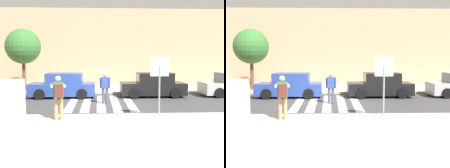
% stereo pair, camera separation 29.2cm
% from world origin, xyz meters
% --- Properties ---
extents(ground_plane, '(120.00, 120.00, 0.00)m').
position_xyz_m(ground_plane, '(0.00, 0.00, 0.00)').
color(ground_plane, '#424244').
extents(sidewalk_near, '(60.00, 6.00, 0.14)m').
position_xyz_m(sidewalk_near, '(0.00, -6.20, 0.07)').
color(sidewalk_near, beige).
rests_on(sidewalk_near, ground).
extents(sidewalk_far, '(60.00, 4.80, 0.14)m').
position_xyz_m(sidewalk_far, '(0.00, 6.00, 0.07)').
color(sidewalk_far, beige).
rests_on(sidewalk_far, ground).
extents(building_facade_far, '(56.00, 4.00, 6.63)m').
position_xyz_m(building_facade_far, '(0.00, 10.40, 3.32)').
color(building_facade_far, tan).
rests_on(building_facade_far, ground).
extents(crosswalk_stripe_0, '(0.44, 5.20, 0.01)m').
position_xyz_m(crosswalk_stripe_0, '(-1.60, 0.20, 0.00)').
color(crosswalk_stripe_0, silver).
rests_on(crosswalk_stripe_0, ground).
extents(crosswalk_stripe_1, '(0.44, 5.20, 0.01)m').
position_xyz_m(crosswalk_stripe_1, '(-0.80, 0.20, 0.00)').
color(crosswalk_stripe_1, silver).
rests_on(crosswalk_stripe_1, ground).
extents(crosswalk_stripe_2, '(0.44, 5.20, 0.01)m').
position_xyz_m(crosswalk_stripe_2, '(0.00, 0.20, 0.00)').
color(crosswalk_stripe_2, silver).
rests_on(crosswalk_stripe_2, ground).
extents(crosswalk_stripe_3, '(0.44, 5.20, 0.01)m').
position_xyz_m(crosswalk_stripe_3, '(0.80, 0.20, 0.00)').
color(crosswalk_stripe_3, silver).
rests_on(crosswalk_stripe_3, ground).
extents(crosswalk_stripe_4, '(0.44, 5.20, 0.01)m').
position_xyz_m(crosswalk_stripe_4, '(1.60, 0.20, 0.00)').
color(crosswalk_stripe_4, silver).
rests_on(crosswalk_stripe_4, ground).
extents(stop_sign, '(0.76, 0.08, 2.41)m').
position_xyz_m(stop_sign, '(2.38, -3.67, 1.89)').
color(stop_sign, gray).
rests_on(stop_sign, sidewalk_near).
extents(photographer_with_backpack, '(0.69, 0.92, 1.72)m').
position_xyz_m(photographer_with_backpack, '(-1.67, -4.23, 1.17)').
color(photographer_with_backpack, tan).
rests_on(photographer_with_backpack, sidewalk_near).
extents(pedestrian_crossing, '(0.58, 0.27, 1.72)m').
position_xyz_m(pedestrian_crossing, '(0.22, -0.14, 0.97)').
color(pedestrian_crossing, '#474C60').
rests_on(pedestrian_crossing, ground).
extents(parked_car_blue, '(4.10, 1.92, 1.55)m').
position_xyz_m(parked_car_blue, '(-2.37, 2.30, 0.73)').
color(parked_car_blue, '#284293').
rests_on(parked_car_blue, ground).
extents(parked_car_black, '(4.10, 1.92, 1.55)m').
position_xyz_m(parked_car_black, '(3.38, 2.30, 0.73)').
color(parked_car_black, black).
rests_on(parked_car_black, ground).
extents(street_tree_west, '(2.52, 2.52, 4.41)m').
position_xyz_m(street_tree_west, '(-5.53, 4.97, 3.28)').
color(street_tree_west, brown).
rests_on(street_tree_west, sidewalk_far).
extents(advertising_board, '(1.10, 0.11, 1.60)m').
position_xyz_m(advertising_board, '(-3.52, -4.09, 0.94)').
color(advertising_board, beige).
rests_on(advertising_board, sidewalk_near).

